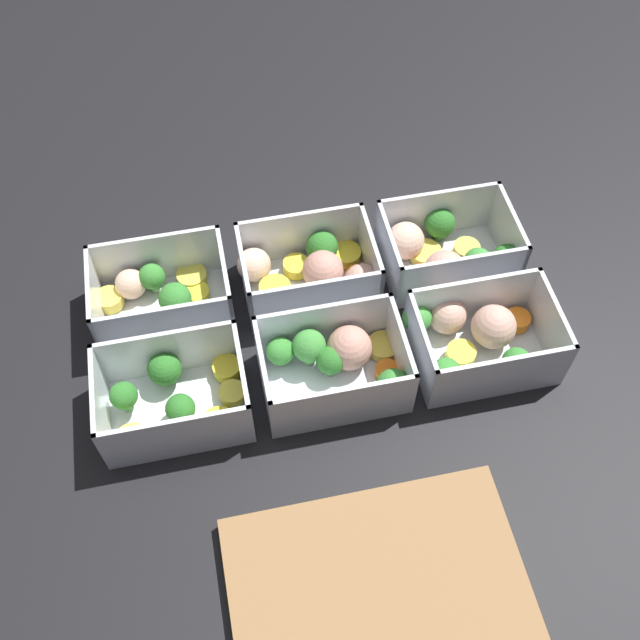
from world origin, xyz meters
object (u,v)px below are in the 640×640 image
container_far_left (477,337)px  container_near_right (159,296)px  container_far_center (339,362)px  container_near_left (445,252)px  container_near_center (314,270)px  container_far_right (174,398)px

container_far_left → container_near_right: bearing=-20.9°
container_far_left → container_far_center: (0.16, 0.00, 0.00)m
container_near_left → container_near_center: size_ratio=0.95×
container_near_right → container_far_center: same height
container_far_center → container_far_right: same height
container_far_left → container_far_center: 0.16m
container_near_right → container_far_left: 0.37m
container_near_center → container_near_right: same height
container_near_center → container_far_right: size_ratio=1.06×
container_far_right → container_near_center: bearing=-142.6°
container_near_right → container_far_center: size_ratio=1.00×
container_near_right → container_far_left: same height
container_near_right → container_far_right: bearing=91.8°
container_far_center → container_far_left: bearing=-179.5°
container_near_center → container_near_right: 0.19m
container_far_left → container_far_right: same height
container_near_left → container_far_right: (0.34, 0.13, -0.00)m
container_near_center → container_far_right: bearing=37.4°
container_near_center → container_far_left: (-0.16, 0.13, 0.00)m
container_near_right → container_far_center: (-0.19, 0.13, 0.00)m
container_near_center → container_far_center: same height
container_far_center → container_near_right: bearing=-35.6°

